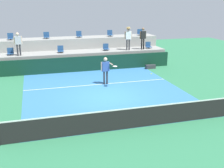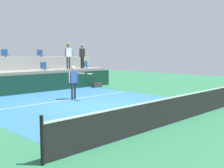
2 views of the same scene
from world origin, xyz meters
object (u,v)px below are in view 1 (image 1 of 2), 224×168
at_px(stadium_chair_lower_left, 61,50).
at_px(spectator_with_hat, 128,36).
at_px(tennis_player, 106,68).
at_px(stadium_chair_upper_far_right, 140,33).
at_px(stadium_chair_upper_center, 79,35).
at_px(stadium_chair_upper_far_left, 10,37).
at_px(stadium_chair_upper_left, 46,36).
at_px(spectator_in_grey, 18,42).
at_px(spectator_in_white, 143,36).
at_px(equipment_bag, 150,67).
at_px(stadium_chair_upper_right, 110,34).
at_px(stadium_chair_lower_far_left, 10,52).
at_px(stadium_chair_lower_right, 106,48).
at_px(stadium_chair_lower_far_right, 148,46).
at_px(tennis_ball, 151,74).

xyz_separation_m(stadium_chair_lower_left, spectator_with_hat, (5.24, -0.38, 0.90)).
bearing_deg(tennis_player, stadium_chair_upper_far_right, 54.20).
xyz_separation_m(stadium_chair_upper_center, tennis_player, (0.50, -6.72, -1.27)).
bearing_deg(stadium_chair_upper_far_right, stadium_chair_upper_far_left, 180.00).
distance_m(stadium_chair_upper_left, spectator_in_grey, 3.02).
distance_m(stadium_chair_upper_center, spectator_in_white, 5.22).
bearing_deg(equipment_bag, stadium_chair_upper_right, 120.94).
bearing_deg(stadium_chair_upper_far_left, stadium_chair_upper_far_right, 0.00).
xyz_separation_m(stadium_chair_lower_far_left, spectator_with_hat, (8.81, -0.38, 0.90)).
xyz_separation_m(stadium_chair_upper_right, stadium_chair_upper_far_right, (2.71, 0.00, 0.00)).
height_order(stadium_chair_lower_far_left, stadium_chair_lower_right, same).
distance_m(stadium_chair_lower_far_right, spectator_in_white, 1.13).
bearing_deg(stadium_chair_upper_right, stadium_chair_lower_far_left, -167.24).
distance_m(stadium_chair_upper_far_left, stadium_chair_upper_right, 7.97).
height_order(stadium_chair_lower_right, stadium_chair_upper_far_right, stadium_chair_upper_far_right).
xyz_separation_m(stadium_chair_lower_far_right, tennis_ball, (-3.19, -7.91, -0.14)).
bearing_deg(stadium_chair_lower_far_right, spectator_with_hat, -168.56).
xyz_separation_m(stadium_chair_lower_left, stadium_chair_upper_left, (-0.88, 1.80, 0.85)).
bearing_deg(tennis_player, stadium_chair_upper_left, 114.90).
xyz_separation_m(stadium_chair_lower_left, equipment_bag, (6.57, -1.87, -1.31)).
bearing_deg(stadium_chair_upper_center, stadium_chair_upper_left, 180.00).
relative_size(stadium_chair_upper_far_left, stadium_chair_upper_right, 1.00).
distance_m(stadium_chair_upper_far_right, spectator_with_hat, 2.86).
bearing_deg(stadium_chair_lower_far_left, tennis_ball, -46.43).
relative_size(spectator_in_white, tennis_ball, 25.34).
distance_m(tennis_ball, equipment_bag, 6.69).
bearing_deg(spectator_with_hat, equipment_bag, -48.11).
bearing_deg(tennis_ball, tennis_player, 119.81).
xyz_separation_m(stadium_chair_lower_far_right, stadium_chair_upper_right, (-2.76, 1.80, 0.85)).
xyz_separation_m(stadium_chair_lower_far_left, spectator_in_white, (10.05, -0.38, 0.83)).
distance_m(stadium_chair_upper_right, spectator_in_white, 3.03).
distance_m(stadium_chair_lower_left, stadium_chair_upper_far_right, 7.36).
distance_m(stadium_chair_lower_far_right, tennis_ball, 8.53).
height_order(stadium_chair_upper_center, spectator_in_white, spectator_in_white).
height_order(stadium_chair_upper_right, spectator_in_white, spectator_in_white).
bearing_deg(stadium_chair_upper_far_left, equipment_bag, -19.84).
bearing_deg(stadium_chair_upper_left, tennis_ball, -63.54).
bearing_deg(stadium_chair_upper_far_left, stadium_chair_lower_left, -26.60).
bearing_deg(stadium_chair_lower_far_left, stadium_chair_lower_left, 0.00).
bearing_deg(stadium_chair_lower_right, stadium_chair_upper_far_right, 26.94).
distance_m(stadium_chair_lower_left, tennis_ball, 8.84).
bearing_deg(stadium_chair_upper_left, stadium_chair_lower_far_right, -12.65).
relative_size(stadium_chair_lower_left, spectator_in_grey, 0.32).
height_order(stadium_chair_lower_far_right, spectator_with_hat, spectator_with_hat).
xyz_separation_m(stadium_chair_upper_far_left, stadium_chair_upper_left, (2.71, 0.00, 0.00)).
bearing_deg(stadium_chair_lower_left, spectator_with_hat, -4.19).
xyz_separation_m(stadium_chair_upper_right, spectator_in_white, (2.10, -2.18, -0.02)).
xyz_separation_m(stadium_chair_upper_right, tennis_player, (-2.14, -6.72, -1.27)).
distance_m(stadium_chair_lower_right, spectator_in_white, 3.07).
xyz_separation_m(tennis_ball, equipment_bag, (2.62, 6.04, -1.17)).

